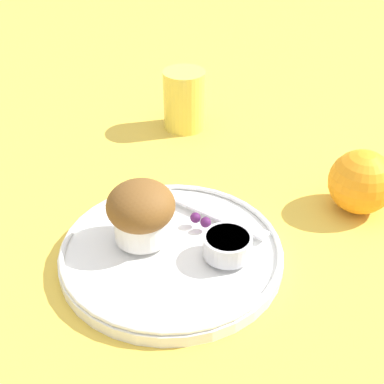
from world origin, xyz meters
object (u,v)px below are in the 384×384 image
(butter_knife, at_px, (206,210))
(orange_fruit, at_px, (361,182))
(muffin, at_px, (142,211))
(juice_glass, at_px, (184,100))

(butter_knife, xyz_separation_m, orange_fruit, (0.13, 0.14, 0.02))
(butter_knife, bearing_deg, muffin, -111.44)
(butter_knife, height_order, juice_glass, juice_glass)
(butter_knife, distance_m, orange_fruit, 0.19)
(muffin, distance_m, butter_knife, 0.09)
(muffin, relative_size, butter_knife, 0.46)
(muffin, height_order, orange_fruit, muffin)
(muffin, bearing_deg, butter_knife, 68.29)
(orange_fruit, bearing_deg, muffin, -126.95)
(muffin, xyz_separation_m, butter_knife, (0.03, 0.08, -0.03))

